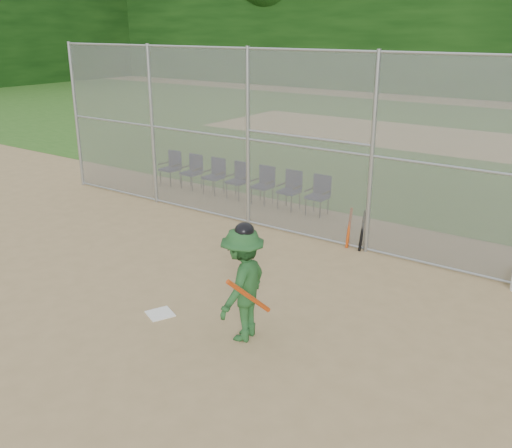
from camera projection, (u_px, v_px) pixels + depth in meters
The scene contains 14 objects.
ground at pixel (159, 339), 8.47m from camera, with size 100.00×100.00×0.00m, color tan.
grass_strip at pixel (485, 144), 22.32m from camera, with size 100.00×100.00×0.00m, color #2D5B1B.
dirt_patch_far at pixel (485, 144), 22.31m from camera, with size 24.00×24.00×0.00m, color tan.
backstop_fence at pixel (327, 146), 11.63m from camera, with size 16.09×0.09×4.00m.
home_plate at pixel (160, 314), 9.19m from camera, with size 0.39×0.39×0.02m, color white.
batter_at_plate at pixel (243, 283), 8.24m from camera, with size 0.99×1.32×1.81m.
spare_bats at pixel (356, 229), 11.78m from camera, with size 0.36×0.23×0.85m.
chair_0 at pixel (170, 168), 16.58m from camera, with size 0.54×0.52×0.96m, color #10163B, non-canonical shape.
chair_1 at pixel (191, 172), 16.13m from camera, with size 0.54×0.52×0.96m, color #10163B, non-canonical shape.
chair_2 at pixel (213, 176), 15.68m from camera, with size 0.54×0.52×0.96m, color #10163B, non-canonical shape.
chair_3 at pixel (237, 181), 15.23m from camera, with size 0.54×0.52×0.96m, color #10163B, non-canonical shape.
chair_4 at pixel (262, 186), 14.78m from camera, with size 0.54×0.52×0.96m, color #10163B, non-canonical shape.
chair_5 at pixel (289, 191), 14.33m from camera, with size 0.54×0.52×0.96m, color #10163B, non-canonical shape.
chair_6 at pixel (317, 196), 13.89m from camera, with size 0.54×0.52×0.96m, color #10163B, non-canonical shape.
Camera 1 is at (5.49, -5.22, 4.40)m, focal length 40.00 mm.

